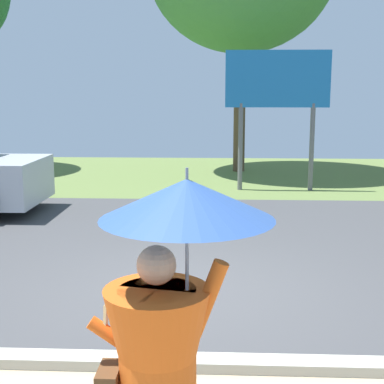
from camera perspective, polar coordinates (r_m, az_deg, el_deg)
name	(u,v)px	position (r m, az deg, el deg)	size (l,w,h in m)	color
ground_plane	(195,235)	(10.02, 0.36, -4.44)	(40.00, 22.00, 0.20)	#424244
monk_pedestrian	(164,352)	(3.24, -2.92, -16.14)	(1.05, 0.95, 2.13)	#E55B19
roadside_billboard	(278,89)	(14.13, 8.82, 10.44)	(2.60, 0.12, 3.50)	slate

